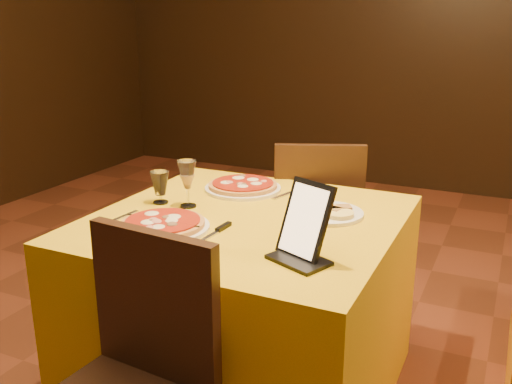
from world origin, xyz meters
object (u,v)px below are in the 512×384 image
at_px(pizza_far, 243,187).
at_px(wine_glass, 187,184).
at_px(chair_main_far, 315,224).
at_px(pizza_near, 163,225).
at_px(water_glass, 160,188).
at_px(main_table, 247,307).
at_px(tablet, 305,220).

distance_m(pizza_far, wine_glass, 0.32).
xyz_separation_m(chair_main_far, pizza_near, (-0.21, -1.04, 0.31)).
height_order(pizza_far, water_glass, water_glass).
bearing_deg(main_table, chair_main_far, 90.00).
bearing_deg(tablet, pizza_near, -157.86).
bearing_deg(main_table, tablet, -37.46).
xyz_separation_m(main_table, pizza_far, (-0.17, 0.31, 0.39)).
height_order(chair_main_far, pizza_far, chair_main_far).
bearing_deg(main_table, water_glass, 179.20).
bearing_deg(tablet, main_table, 165.54).
distance_m(pizza_near, pizza_far, 0.55).
distance_m(wine_glass, tablet, 0.64).
bearing_deg(pizza_near, pizza_far, 85.70).
height_order(water_glass, tablet, tablet).
bearing_deg(chair_main_far, wine_glass, 48.95).
bearing_deg(pizza_far, pizza_near, -94.30).
xyz_separation_m(pizza_near, pizza_far, (0.04, 0.55, 0.00)).
relative_size(wine_glass, tablet, 0.78).
bearing_deg(chair_main_far, pizza_far, 48.65).
xyz_separation_m(main_table, tablet, (0.33, -0.25, 0.49)).
relative_size(main_table, wine_glass, 5.79).
xyz_separation_m(water_glass, tablet, (0.71, -0.25, 0.06)).
bearing_deg(pizza_near, chair_main_far, 78.72).
relative_size(main_table, pizza_far, 3.34).
bearing_deg(chair_main_far, main_table, 67.31).
relative_size(wine_glass, water_glass, 1.46).
xyz_separation_m(pizza_near, wine_glass, (-0.05, 0.25, 0.08)).
bearing_deg(tablet, pizza_far, 154.50).
relative_size(pizza_near, water_glass, 2.53).
relative_size(pizza_near, tablet, 1.35).
relative_size(water_glass, tablet, 0.53).
height_order(pizza_near, tablet, tablet).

